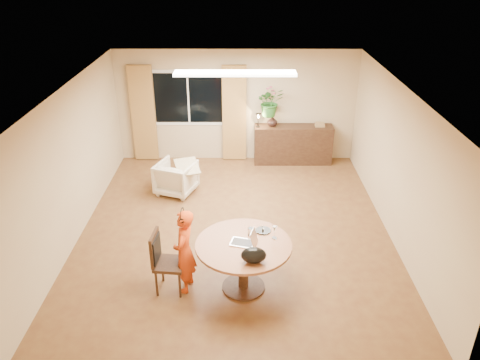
# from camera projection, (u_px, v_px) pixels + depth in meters

# --- Properties ---
(floor) EXTENTS (6.50, 6.50, 0.00)m
(floor) POSITION_uv_depth(u_px,v_px,m) (235.00, 230.00, 8.46)
(floor) COLOR brown
(floor) RESTS_ON ground
(ceiling) EXTENTS (6.50, 6.50, 0.00)m
(ceiling) POSITION_uv_depth(u_px,v_px,m) (234.00, 90.00, 7.30)
(ceiling) COLOR white
(ceiling) RESTS_ON wall_back
(wall_back) EXTENTS (5.50, 0.00, 5.50)m
(wall_back) POSITION_uv_depth(u_px,v_px,m) (236.00, 106.00, 10.78)
(wall_back) COLOR tan
(wall_back) RESTS_ON floor
(wall_left) EXTENTS (0.00, 6.50, 6.50)m
(wall_left) POSITION_uv_depth(u_px,v_px,m) (72.00, 165.00, 7.88)
(wall_left) COLOR tan
(wall_left) RESTS_ON floor
(wall_right) EXTENTS (0.00, 6.50, 6.50)m
(wall_right) POSITION_uv_depth(u_px,v_px,m) (398.00, 165.00, 7.87)
(wall_right) COLOR tan
(wall_right) RESTS_ON floor
(window) EXTENTS (1.70, 0.03, 1.30)m
(window) POSITION_uv_depth(u_px,v_px,m) (188.00, 98.00, 10.68)
(window) COLOR white
(window) RESTS_ON wall_back
(curtain_left) EXTENTS (0.55, 0.08, 2.25)m
(curtain_left) POSITION_uv_depth(u_px,v_px,m) (143.00, 114.00, 10.77)
(curtain_left) COLOR olive
(curtain_left) RESTS_ON wall_back
(curtain_right) EXTENTS (0.55, 0.08, 2.25)m
(curtain_right) POSITION_uv_depth(u_px,v_px,m) (234.00, 114.00, 10.77)
(curtain_right) COLOR olive
(curtain_right) RESTS_ON wall_back
(ceiling_panel) EXTENTS (2.20, 0.35, 0.05)m
(ceiling_panel) POSITION_uv_depth(u_px,v_px,m) (235.00, 73.00, 8.38)
(ceiling_panel) COLOR white
(ceiling_panel) RESTS_ON ceiling
(dining_table) EXTENTS (1.39, 1.39, 0.79)m
(dining_table) POSITION_uv_depth(u_px,v_px,m) (244.00, 253.00, 6.76)
(dining_table) COLOR brown
(dining_table) RESTS_ON floor
(dining_chair) EXTENTS (0.50, 0.47, 0.97)m
(dining_chair) POSITION_uv_depth(u_px,v_px,m) (170.00, 262.00, 6.80)
(dining_chair) COLOR black
(dining_chair) RESTS_ON floor
(child) EXTENTS (0.52, 0.39, 1.32)m
(child) POSITION_uv_depth(u_px,v_px,m) (184.00, 251.00, 6.75)
(child) COLOR red
(child) RESTS_ON floor
(laptop) EXTENTS (0.41, 0.33, 0.24)m
(laptop) POSITION_uv_depth(u_px,v_px,m) (243.00, 236.00, 6.64)
(laptop) COLOR #B7B7BC
(laptop) RESTS_ON dining_table
(tumbler) EXTENTS (0.08, 0.08, 0.12)m
(tumbler) POSITION_uv_depth(u_px,v_px,m) (251.00, 231.00, 6.87)
(tumbler) COLOR white
(tumbler) RESTS_ON dining_table
(wine_glass) EXTENTS (0.08, 0.08, 0.21)m
(wine_glass) POSITION_uv_depth(u_px,v_px,m) (274.00, 232.00, 6.77)
(wine_glass) COLOR white
(wine_glass) RESTS_ON dining_table
(pot_lid) EXTENTS (0.23, 0.23, 0.04)m
(pot_lid) POSITION_uv_depth(u_px,v_px,m) (263.00, 230.00, 6.97)
(pot_lid) COLOR white
(pot_lid) RESTS_ON dining_table
(handbag) EXTENTS (0.38, 0.26, 0.23)m
(handbag) POSITION_uv_depth(u_px,v_px,m) (254.00, 255.00, 6.24)
(handbag) COLOR black
(handbag) RESTS_ON dining_table
(armchair) EXTENTS (0.94, 0.95, 0.68)m
(armchair) POSITION_uv_depth(u_px,v_px,m) (176.00, 178.00, 9.62)
(armchair) COLOR beige
(armchair) RESTS_ON floor
(throw) EXTENTS (0.60, 0.66, 0.03)m
(throw) POSITION_uv_depth(u_px,v_px,m) (187.00, 163.00, 9.42)
(throw) COLOR beige
(throw) RESTS_ON armchair
(sideboard) EXTENTS (1.80, 0.44, 0.90)m
(sideboard) POSITION_uv_depth(u_px,v_px,m) (293.00, 144.00, 10.94)
(sideboard) COLOR black
(sideboard) RESTS_ON floor
(vase) EXTENTS (0.25, 0.25, 0.25)m
(vase) POSITION_uv_depth(u_px,v_px,m) (272.00, 121.00, 10.69)
(vase) COLOR black
(vase) RESTS_ON sideboard
(bouquet) EXTENTS (0.68, 0.62, 0.66)m
(bouquet) POSITION_uv_depth(u_px,v_px,m) (270.00, 102.00, 10.49)
(bouquet) COLOR #296726
(bouquet) RESTS_ON vase
(book_stack) EXTENTS (0.25, 0.21, 0.09)m
(book_stack) POSITION_uv_depth(u_px,v_px,m) (320.00, 124.00, 10.72)
(book_stack) COLOR brown
(book_stack) RESTS_ON sideboard
(desk_lamp) EXTENTS (0.16, 0.16, 0.33)m
(desk_lamp) POSITION_uv_depth(u_px,v_px,m) (258.00, 120.00, 10.63)
(desk_lamp) COLOR black
(desk_lamp) RESTS_ON sideboard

